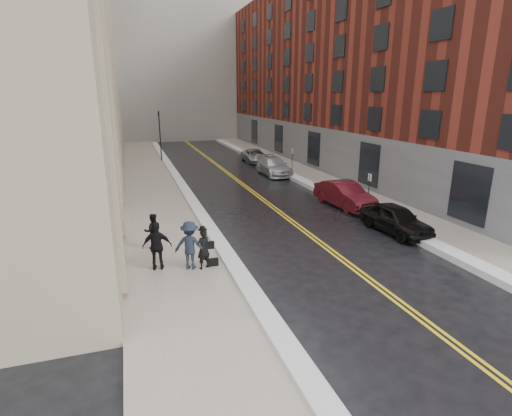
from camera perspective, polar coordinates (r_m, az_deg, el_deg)
ground at (r=15.39m, az=6.95°, el=-10.65°), size 160.00×160.00×0.00m
sidewalk_left at (r=29.26m, az=-14.60°, el=2.07°), size 4.00×64.00×0.15m
sidewalk_right at (r=32.82m, az=9.63°, el=3.85°), size 3.00×64.00×0.15m
lane_stripe_a at (r=30.40m, az=-1.55°, el=2.96°), size 0.12×64.00×0.01m
lane_stripe_b at (r=30.47m, az=-1.12°, el=2.99°), size 0.12×64.00×0.01m
snow_ridge_left at (r=29.45m, az=-10.14°, el=2.54°), size 0.70×60.80×0.26m
snow_ridge_right at (r=32.00m, az=6.69°, el=3.79°), size 0.85×60.80×0.30m
building_right at (r=42.52m, az=16.43°, el=18.29°), size 14.00×50.00×18.00m
tower_far_right at (r=82.31m, az=-3.99°, el=26.60°), size 22.00×18.00×44.00m
traffic_signal at (r=42.72m, az=-13.58°, el=10.51°), size 0.18×0.15×5.20m
parking_sign_near at (r=25.28m, az=15.84°, el=2.80°), size 0.06×0.35×2.23m
parking_sign_far at (r=35.68m, az=5.19°, el=7.07°), size 0.06×0.35×2.23m
car_black at (r=21.54m, az=19.32°, el=-1.48°), size 2.00×4.38×1.46m
car_maroon at (r=25.60m, az=12.54°, el=1.89°), size 2.10×4.91×1.57m
car_silver_near at (r=35.14m, az=2.52°, el=5.99°), size 2.15×5.21×1.51m
car_silver_far at (r=41.73m, az=-0.09°, el=7.47°), size 2.45×4.85×1.32m
pedestrian_main at (r=15.97m, az=-7.54°, el=-5.84°), size 0.70×0.60×1.63m
pedestrian_a at (r=18.45m, az=-14.50°, el=-3.21°), size 0.79×0.62×1.62m
pedestrian_b at (r=16.00m, az=-9.40°, el=-5.26°), size 1.45×1.18×1.96m
pedestrian_c at (r=16.18m, az=-13.93°, el=-5.32°), size 1.19×0.63×1.94m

